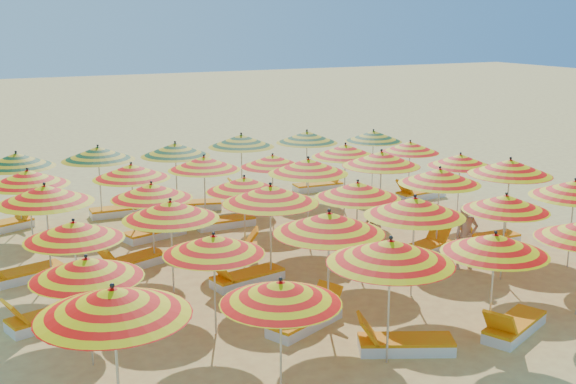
% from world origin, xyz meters
% --- Properties ---
extents(ground, '(120.00, 120.00, 0.00)m').
position_xyz_m(ground, '(0.00, 0.00, 0.00)').
color(ground, '#E6C966').
rests_on(ground, ground).
extents(umbrella_0, '(2.68, 2.68, 2.33)m').
position_xyz_m(umbrella_0, '(-5.80, -5.86, 2.05)').
color(umbrella_0, silver).
rests_on(umbrella_0, ground).
extents(umbrella_1, '(2.49, 2.49, 2.02)m').
position_xyz_m(umbrella_1, '(-3.27, -5.94, 1.78)').
color(umbrella_1, silver).
rests_on(umbrella_1, ground).
extents(umbrella_2, '(2.55, 2.55, 2.32)m').
position_xyz_m(umbrella_2, '(-1.10, -5.68, 2.04)').
color(umbrella_2, silver).
rests_on(umbrella_2, ground).
extents(umbrella_3, '(2.61, 2.61, 2.09)m').
position_xyz_m(umbrella_3, '(1.22, -5.65, 1.84)').
color(umbrella_3, silver).
rests_on(umbrella_3, ground).
extents(umbrella_6, '(2.37, 2.37, 2.03)m').
position_xyz_m(umbrella_6, '(-5.74, -3.54, 1.78)').
color(umbrella_6, silver).
rests_on(umbrella_6, ground).
extents(umbrella_7, '(2.04, 2.04, 2.03)m').
position_xyz_m(umbrella_7, '(-3.37, -3.27, 1.78)').
color(umbrella_7, silver).
rests_on(umbrella_7, ground).
extents(umbrella_8, '(2.86, 2.86, 2.32)m').
position_xyz_m(umbrella_8, '(-1.17, -3.70, 2.04)').
color(umbrella_8, silver).
rests_on(umbrella_8, ground).
extents(umbrella_9, '(2.36, 2.36, 2.27)m').
position_xyz_m(umbrella_9, '(1.11, -3.31, 2.00)').
color(umbrella_9, silver).
rests_on(umbrella_9, ground).
extents(umbrella_10, '(2.08, 2.08, 2.07)m').
position_xyz_m(umbrella_10, '(3.56, -3.38, 1.82)').
color(umbrella_10, silver).
rests_on(umbrella_10, ground).
extents(umbrella_11, '(2.36, 2.36, 2.21)m').
position_xyz_m(umbrella_11, '(5.59, -3.45, 1.95)').
color(umbrella_11, silver).
rests_on(umbrella_11, ground).
extents(umbrella_12, '(2.39, 2.39, 2.07)m').
position_xyz_m(umbrella_12, '(-5.56, -1.34, 1.82)').
color(umbrella_12, silver).
rests_on(umbrella_12, ground).
extents(umbrella_13, '(2.27, 2.27, 2.18)m').
position_xyz_m(umbrella_13, '(-3.50, -1.01, 1.92)').
color(umbrella_13, silver).
rests_on(umbrella_13, ground).
extents(umbrella_14, '(2.63, 2.63, 2.31)m').
position_xyz_m(umbrella_14, '(-1.23, -1.13, 2.04)').
color(umbrella_14, silver).
rests_on(umbrella_14, ground).
extents(umbrella_15, '(2.54, 2.54, 2.18)m').
position_xyz_m(umbrella_15, '(0.99, -1.21, 1.92)').
color(umbrella_15, silver).
rests_on(umbrella_15, ground).
extents(umbrella_16, '(2.48, 2.48, 2.22)m').
position_xyz_m(umbrella_16, '(3.56, -0.97, 1.95)').
color(umbrella_16, silver).
rests_on(umbrella_16, ground).
extents(umbrella_17, '(2.82, 2.82, 2.33)m').
position_xyz_m(umbrella_17, '(5.63, -1.24, 2.05)').
color(umbrella_17, silver).
rests_on(umbrella_17, ground).
extents(umbrella_18, '(2.25, 2.25, 2.29)m').
position_xyz_m(umbrella_18, '(-5.73, 1.19, 2.01)').
color(umbrella_18, silver).
rests_on(umbrella_18, ground).
extents(umbrella_19, '(2.39, 2.39, 2.08)m').
position_xyz_m(umbrella_19, '(-3.30, 1.19, 1.83)').
color(umbrella_19, silver).
rests_on(umbrella_19, ground).
extents(umbrella_20, '(2.52, 2.52, 2.06)m').
position_xyz_m(umbrella_20, '(-1.00, 0.94, 1.81)').
color(umbrella_20, silver).
rests_on(umbrella_20, ground).
extents(umbrella_21, '(2.56, 2.56, 2.28)m').
position_xyz_m(umbrella_21, '(1.03, 1.38, 2.01)').
color(umbrella_21, silver).
rests_on(umbrella_21, ground).
extents(umbrella_22, '(2.56, 2.56, 2.32)m').
position_xyz_m(umbrella_22, '(3.26, 1.25, 2.04)').
color(umbrella_22, silver).
rests_on(umbrella_22, ground).
extents(umbrella_23, '(2.52, 2.52, 2.03)m').
position_xyz_m(umbrella_23, '(5.94, 1.14, 1.79)').
color(umbrella_23, silver).
rests_on(umbrella_23, ground).
extents(umbrella_24, '(2.71, 2.71, 2.19)m').
position_xyz_m(umbrella_24, '(-5.83, 3.54, 1.93)').
color(umbrella_24, silver).
rests_on(umbrella_24, ground).
extents(umbrella_25, '(2.69, 2.69, 2.17)m').
position_xyz_m(umbrella_25, '(-3.27, 3.26, 1.91)').
color(umbrella_25, silver).
rests_on(umbrella_25, ground).
extents(umbrella_26, '(2.60, 2.60, 2.16)m').
position_xyz_m(umbrella_26, '(-1.16, 3.49, 1.90)').
color(umbrella_26, silver).
rests_on(umbrella_26, ground).
extents(umbrella_27, '(2.38, 2.38, 2.00)m').
position_xyz_m(umbrella_27, '(1.00, 3.58, 1.76)').
color(umbrella_27, silver).
rests_on(umbrella_27, ground).
extents(umbrella_28, '(2.28, 2.28, 2.18)m').
position_xyz_m(umbrella_28, '(3.31, 3.31, 1.92)').
color(umbrella_28, silver).
rests_on(umbrella_28, ground).
extents(umbrella_29, '(1.99, 1.99, 2.02)m').
position_xyz_m(umbrella_29, '(5.93, 3.64, 1.78)').
color(umbrella_29, silver).
rests_on(umbrella_29, ground).
extents(umbrella_30, '(2.59, 2.59, 2.25)m').
position_xyz_m(umbrella_30, '(-5.87, 5.83, 1.98)').
color(umbrella_30, silver).
rests_on(umbrella_30, ground).
extents(umbrella_31, '(2.79, 2.79, 2.26)m').
position_xyz_m(umbrella_31, '(-3.61, 5.80, 1.99)').
color(umbrella_31, silver).
rests_on(umbrella_31, ground).
extents(umbrella_32, '(2.56, 2.56, 2.23)m').
position_xyz_m(umbrella_32, '(-1.34, 5.56, 1.96)').
color(umbrella_32, silver).
rests_on(umbrella_32, ground).
extents(umbrella_33, '(2.31, 2.31, 2.27)m').
position_xyz_m(umbrella_33, '(1.00, 5.98, 2.00)').
color(umbrella_33, silver).
rests_on(umbrella_33, ground).
extents(umbrella_34, '(2.33, 2.33, 2.21)m').
position_xyz_m(umbrella_34, '(3.38, 5.98, 1.95)').
color(umbrella_34, silver).
rests_on(umbrella_34, ground).
extents(umbrella_35, '(2.41, 2.41, 2.12)m').
position_xyz_m(umbrella_35, '(5.78, 5.60, 1.86)').
color(umbrella_35, silver).
rests_on(umbrella_35, ground).
extents(lounger_0, '(1.82, 1.25, 0.69)m').
position_xyz_m(lounger_0, '(-0.59, -5.45, 0.15)').
color(lounger_0, white).
rests_on(lounger_0, ground).
extents(lounger_1, '(1.82, 1.23, 0.69)m').
position_xyz_m(lounger_1, '(1.72, -5.77, 0.15)').
color(lounger_1, white).
rests_on(lounger_1, ground).
extents(lounger_3, '(1.82, 1.24, 0.69)m').
position_xyz_m(lounger_3, '(-1.68, -3.75, 0.15)').
color(lounger_3, white).
rests_on(lounger_3, ground).
extents(lounger_4, '(1.83, 1.04, 0.69)m').
position_xyz_m(lounger_4, '(-6.15, -1.46, 0.15)').
color(lounger_4, white).
rests_on(lounger_4, ground).
extents(lounger_5, '(1.81, 0.91, 0.69)m').
position_xyz_m(lounger_5, '(-1.83, -1.08, 0.15)').
color(lounger_5, white).
rests_on(lounger_5, ground).
extents(lounger_6, '(1.82, 0.99, 0.69)m').
position_xyz_m(lounger_6, '(1.49, -1.10, 0.15)').
color(lounger_6, white).
rests_on(lounger_6, ground).
extents(lounger_7, '(1.83, 1.06, 0.69)m').
position_xyz_m(lounger_7, '(3.06, -1.11, 0.15)').
color(lounger_7, white).
rests_on(lounger_7, ground).
extents(lounger_8, '(1.75, 0.64, 0.69)m').
position_xyz_m(lounger_8, '(5.03, -1.22, 0.15)').
color(lounger_8, white).
rests_on(lounger_8, ground).
extents(lounger_9, '(1.82, 1.01, 0.69)m').
position_xyz_m(lounger_9, '(-6.33, 1.35, 0.15)').
color(lounger_9, white).
rests_on(lounger_9, ground).
extents(lounger_10, '(1.82, 1.18, 0.69)m').
position_xyz_m(lounger_10, '(-3.90, 1.11, 0.15)').
color(lounger_10, white).
rests_on(lounger_10, ground).
extents(lounger_11, '(1.82, 1.18, 0.69)m').
position_xyz_m(lounger_11, '(-1.51, 1.01, 0.15)').
color(lounger_11, white).
rests_on(lounger_11, ground).
extents(lounger_12, '(1.82, 1.03, 0.69)m').
position_xyz_m(lounger_12, '(-2.67, 3.24, 0.15)').
color(lounger_12, white).
rests_on(lounger_12, ground).
extents(lounger_13, '(1.74, 0.59, 0.69)m').
position_xyz_m(lounger_13, '(-0.65, 3.40, 0.15)').
color(lounger_13, white).
rests_on(lounger_13, ground).
extents(lounger_14, '(1.77, 0.71, 0.69)m').
position_xyz_m(lounger_14, '(6.44, 3.68, 0.15)').
color(lounger_14, white).
rests_on(lounger_14, ground).
extents(lounger_15, '(1.82, 1.17, 0.69)m').
position_xyz_m(lounger_15, '(-6.37, 5.77, 0.15)').
color(lounger_15, white).
rests_on(lounger_15, ground).
extents(lounger_16, '(1.75, 0.63, 0.69)m').
position_xyz_m(lounger_16, '(-3.01, 5.95, 0.15)').
color(lounger_16, white).
rests_on(lounger_16, ground).
extents(lounger_17, '(1.82, 1.02, 0.69)m').
position_xyz_m(lounger_17, '(-0.84, 5.65, 0.15)').
color(lounger_17, white).
rests_on(lounger_17, ground).
extents(lounger_18, '(1.80, 0.82, 0.69)m').
position_xyz_m(lounger_18, '(1.50, 6.20, 0.15)').
color(lounger_18, white).
rests_on(lounger_18, ground).
extents(lounger_19, '(1.76, 0.68, 0.69)m').
position_xyz_m(lounger_19, '(3.98, 6.18, 0.15)').
color(lounger_19, white).
rests_on(lounger_19, ground).
extents(beachgoer_b, '(0.75, 0.81, 1.32)m').
position_xyz_m(beachgoer_b, '(2.05, -0.22, 0.66)').
color(beachgoer_b, tan).
rests_on(beachgoer_b, ground).
extents(beachgoer_a, '(0.66, 0.52, 1.59)m').
position_xyz_m(beachgoer_a, '(3.29, -2.43, 0.80)').
color(beachgoer_a, tan).
rests_on(beachgoer_a, ground).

